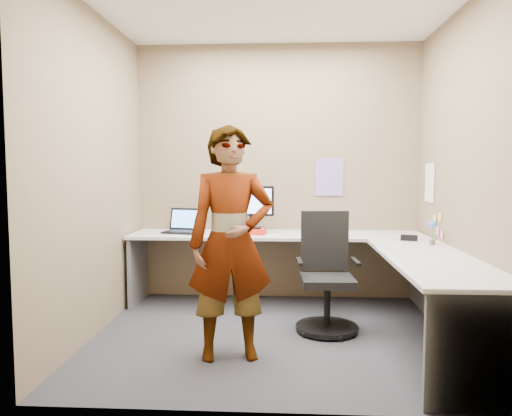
# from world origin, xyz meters

# --- Properties ---
(ground) EXTENTS (3.00, 3.00, 0.00)m
(ground) POSITION_xyz_m (0.00, 0.00, 0.00)
(ground) COLOR #28282D
(ground) RESTS_ON ground
(wall_back) EXTENTS (3.00, 0.00, 3.00)m
(wall_back) POSITION_xyz_m (0.00, 1.30, 1.35)
(wall_back) COLOR #756448
(wall_back) RESTS_ON ground
(wall_right) EXTENTS (0.00, 2.70, 2.70)m
(wall_right) POSITION_xyz_m (1.50, 0.00, 1.35)
(wall_right) COLOR #756448
(wall_right) RESTS_ON ground
(wall_left) EXTENTS (0.00, 2.70, 2.70)m
(wall_left) POSITION_xyz_m (-1.50, 0.00, 1.35)
(wall_left) COLOR #756448
(wall_left) RESTS_ON ground
(ceiling) EXTENTS (3.00, 3.00, 0.00)m
(ceiling) POSITION_xyz_m (0.00, 0.00, 2.70)
(ceiling) COLOR white
(ceiling) RESTS_ON wall_back
(desk) EXTENTS (2.98, 2.58, 0.73)m
(desk) POSITION_xyz_m (0.44, 0.39, 0.59)
(desk) COLOR silver
(desk) RESTS_ON ground
(paper_ream) EXTENTS (0.29, 0.22, 0.06)m
(paper_ream) POSITION_xyz_m (-0.25, 0.93, 0.76)
(paper_ream) COLOR red
(paper_ream) RESTS_ON desk
(monitor) EXTENTS (0.45, 0.14, 0.43)m
(monitor) POSITION_xyz_m (-0.25, 0.95, 1.04)
(monitor) COLOR black
(monitor) RESTS_ON paper_ream
(laptop) EXTENTS (0.39, 0.35, 0.24)m
(laptop) POSITION_xyz_m (-0.97, 1.03, 0.79)
(laptop) COLOR black
(laptop) RESTS_ON desk
(trackball_mouse) EXTENTS (0.12, 0.08, 0.07)m
(trackball_mouse) POSITION_xyz_m (-0.80, 1.02, 0.76)
(trackball_mouse) COLOR #B7B7BC
(trackball_mouse) RESTS_ON desk
(origami) EXTENTS (0.10, 0.10, 0.06)m
(origami) POSITION_xyz_m (0.28, 0.75, 0.76)
(origami) COLOR white
(origami) RESTS_ON desk
(stapler) EXTENTS (0.16, 0.08, 0.05)m
(stapler) POSITION_xyz_m (1.22, 0.55, 0.76)
(stapler) COLOR black
(stapler) RESTS_ON desk
(flower) EXTENTS (0.07, 0.07, 0.22)m
(flower) POSITION_xyz_m (1.36, 0.32, 0.87)
(flower) COLOR brown
(flower) RESTS_ON desk
(calendar_purple) EXTENTS (0.30, 0.01, 0.40)m
(calendar_purple) POSITION_xyz_m (0.55, 1.29, 1.30)
(calendar_purple) COLOR #846BB7
(calendar_purple) RESTS_ON wall_back
(calendar_white) EXTENTS (0.01, 0.28, 0.38)m
(calendar_white) POSITION_xyz_m (1.49, 0.90, 1.25)
(calendar_white) COLOR white
(calendar_white) RESTS_ON wall_right
(sticky_note_a) EXTENTS (0.01, 0.07, 0.07)m
(sticky_note_a) POSITION_xyz_m (1.49, 0.55, 0.95)
(sticky_note_a) COLOR #F2E059
(sticky_note_a) RESTS_ON wall_right
(sticky_note_b) EXTENTS (0.01, 0.07, 0.07)m
(sticky_note_b) POSITION_xyz_m (1.49, 0.60, 0.82)
(sticky_note_b) COLOR pink
(sticky_note_b) RESTS_ON wall_right
(sticky_note_c) EXTENTS (0.01, 0.07, 0.07)m
(sticky_note_c) POSITION_xyz_m (1.49, 0.48, 0.80)
(sticky_note_c) COLOR pink
(sticky_note_c) RESTS_ON wall_right
(sticky_note_d) EXTENTS (0.01, 0.07, 0.07)m
(sticky_note_d) POSITION_xyz_m (1.49, 0.70, 0.92)
(sticky_note_d) COLOR #F2E059
(sticky_note_d) RESTS_ON wall_right
(office_chair) EXTENTS (0.53, 0.53, 1.00)m
(office_chair) POSITION_xyz_m (0.44, 0.20, 0.41)
(office_chair) COLOR black
(office_chair) RESTS_ON ground
(person) EXTENTS (0.69, 0.53, 1.71)m
(person) POSITION_xyz_m (-0.31, -0.47, 0.85)
(person) COLOR #999399
(person) RESTS_ON ground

